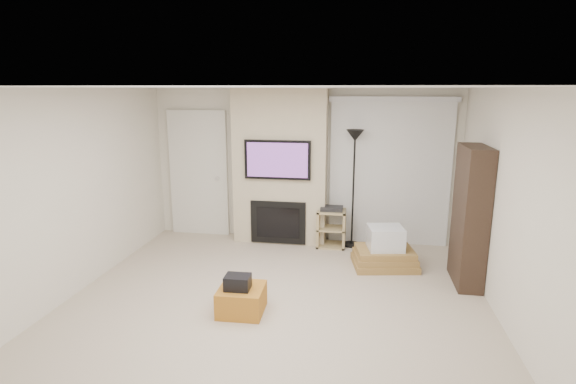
% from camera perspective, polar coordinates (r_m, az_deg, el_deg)
% --- Properties ---
extents(floor, '(5.00, 5.50, 0.00)m').
position_cam_1_polar(floor, '(5.24, -2.20, -15.34)').
color(floor, '#BEAC96').
rests_on(floor, ground).
extents(ceiling, '(5.00, 5.50, 0.00)m').
position_cam_1_polar(ceiling, '(4.62, -2.48, 13.14)').
color(ceiling, white).
rests_on(ceiling, wall_back).
extents(wall_back, '(5.00, 0.00, 2.50)m').
position_cam_1_polar(wall_back, '(7.43, 1.94, 3.41)').
color(wall_back, silver).
rests_on(wall_back, ground).
extents(wall_front, '(5.00, 0.00, 2.50)m').
position_cam_1_polar(wall_front, '(2.35, -16.72, -19.34)').
color(wall_front, silver).
rests_on(wall_front, ground).
extents(wall_left, '(0.00, 5.50, 2.50)m').
position_cam_1_polar(wall_left, '(5.81, -27.26, -0.77)').
color(wall_left, silver).
rests_on(wall_left, ground).
extents(wall_right, '(0.00, 5.50, 2.50)m').
position_cam_1_polar(wall_right, '(4.94, 27.44, -3.02)').
color(wall_right, silver).
rests_on(wall_right, ground).
extents(hvac_vent, '(0.35, 0.18, 0.01)m').
position_cam_1_polar(hvac_vent, '(5.35, 3.63, 13.07)').
color(hvac_vent, silver).
rests_on(hvac_vent, ceiling).
extents(ottoman, '(0.51, 0.51, 0.30)m').
position_cam_1_polar(ottoman, '(5.26, -5.91, -13.45)').
color(ottoman, '#AC6B1F').
rests_on(ottoman, floor).
extents(black_bag, '(0.29, 0.23, 0.16)m').
position_cam_1_polar(black_bag, '(5.14, -6.41, -11.32)').
color(black_bag, black).
rests_on(black_bag, ottoman).
extents(fireplace_wall, '(1.50, 0.47, 2.50)m').
position_cam_1_polar(fireplace_wall, '(7.28, -1.01, 3.10)').
color(fireplace_wall, beige).
rests_on(fireplace_wall, floor).
extents(entry_door, '(1.02, 0.11, 2.14)m').
position_cam_1_polar(entry_door, '(7.87, -11.23, 2.25)').
color(entry_door, silver).
rests_on(entry_door, floor).
extents(vertical_blinds, '(1.98, 0.10, 2.37)m').
position_cam_1_polar(vertical_blinds, '(7.33, 12.81, 3.14)').
color(vertical_blinds, silver).
rests_on(vertical_blinds, floor).
extents(floor_lamp, '(0.28, 0.28, 1.87)m').
position_cam_1_polar(floor_lamp, '(7.07, 8.43, 4.63)').
color(floor_lamp, black).
rests_on(floor_lamp, floor).
extents(av_stand, '(0.45, 0.38, 0.66)m').
position_cam_1_polar(av_stand, '(7.24, 5.53, -4.26)').
color(av_stand, tan).
rests_on(av_stand, floor).
extents(box_stack, '(0.97, 0.80, 0.59)m').
position_cam_1_polar(box_stack, '(6.60, 12.18, -7.39)').
color(box_stack, olive).
rests_on(box_stack, floor).
extents(bookshelf, '(0.30, 0.80, 1.80)m').
position_cam_1_polar(bookshelf, '(6.18, 22.11, -2.88)').
color(bookshelf, black).
rests_on(bookshelf, floor).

